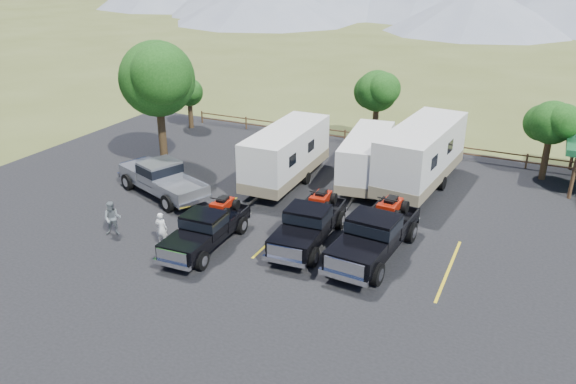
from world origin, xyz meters
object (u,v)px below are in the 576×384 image
at_px(rig_center, 309,222).
at_px(trailer_left, 286,155).
at_px(rig_right, 375,233).
at_px(person_a, 161,229).
at_px(rig_left, 207,227).
at_px(pickup_silver, 162,178).
at_px(trailer_right, 421,156).
at_px(person_b, 112,218).
at_px(trailer_center, 366,158).
at_px(tree_big_nw, 157,79).

xyz_separation_m(rig_center, trailer_left, (-4.11, 6.14, 0.73)).
xyz_separation_m(rig_right, person_a, (-9.10, -3.26, -0.27)).
relative_size(rig_left, pickup_silver, 0.85).
height_order(rig_right, trailer_right, trailer_right).
relative_size(trailer_right, pickup_silver, 1.56).
bearing_deg(rig_left, rig_right, 16.64).
bearing_deg(rig_center, rig_right, -1.73).
bearing_deg(trailer_right, person_b, -128.75).
bearing_deg(rig_center, trailer_center, 86.10).
bearing_deg(person_b, tree_big_nw, 84.44).
xyz_separation_m(rig_center, trailer_right, (3.04, 8.74, 0.93)).
distance_m(trailer_center, trailer_right, 3.07).
height_order(rig_right, person_b, rig_right).
xyz_separation_m(rig_left, trailer_center, (4.11, 10.41, 0.61)).
xyz_separation_m(pickup_silver, person_a, (3.46, -4.66, -0.21)).
distance_m(trailer_left, trailer_center, 4.60).
xyz_separation_m(tree_big_nw, rig_left, (8.12, -7.59, -4.65)).
height_order(tree_big_nw, person_b, tree_big_nw).
distance_m(tree_big_nw, rig_right, 16.73).
bearing_deg(trailer_center, rig_center, -97.80).
distance_m(trailer_center, person_a, 12.76).
height_order(rig_left, pickup_silver, pickup_silver).
relative_size(tree_big_nw, rig_right, 1.16).
xyz_separation_m(trailer_right, person_a, (-9.03, -11.91, -1.11)).
height_order(rig_center, trailer_right, trailer_right).
relative_size(pickup_silver, person_b, 3.99).
distance_m(pickup_silver, person_b, 4.93).
relative_size(rig_left, rig_right, 0.85).
relative_size(trailer_center, person_b, 4.96).
xyz_separation_m(tree_big_nw, trailer_left, (8.05, 0.92, -3.85)).
relative_size(rig_right, person_b, 4.01).
height_order(trailer_center, pickup_silver, trailer_center).
distance_m(rig_left, rig_right, 7.57).
distance_m(rig_left, trailer_center, 11.21).
bearing_deg(pickup_silver, trailer_center, 145.31).
height_order(tree_big_nw, pickup_silver, tree_big_nw).
distance_m(pickup_silver, person_a, 5.81).
distance_m(rig_center, pickup_silver, 9.57).
bearing_deg(rig_right, tree_big_nw, 165.78).
height_order(pickup_silver, person_a, pickup_silver).
height_order(trailer_left, person_a, trailer_left).
distance_m(rig_center, person_b, 9.31).
relative_size(pickup_silver, person_a, 4.24).
bearing_deg(person_a, trailer_left, -108.82).
relative_size(trailer_left, person_a, 5.90).
distance_m(rig_right, trailer_center, 8.53).
relative_size(rig_right, trailer_left, 0.72).
xyz_separation_m(tree_big_nw, person_a, (6.18, -8.38, -4.76)).
bearing_deg(trailer_right, pickup_silver, -144.61).
xyz_separation_m(tree_big_nw, rig_center, (12.17, -5.22, -4.58)).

